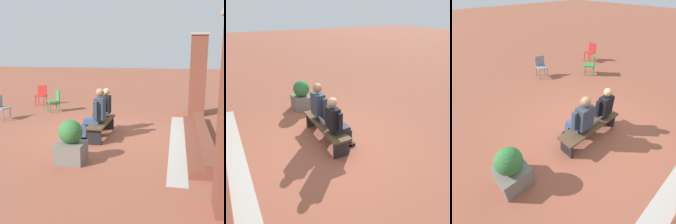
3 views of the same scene
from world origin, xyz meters
The scene contains 12 objects.
ground_plane centered at (0.00, 0.00, 0.00)m, with size 60.00×60.00×0.00m, color brown.
concrete_strip centered at (0.16, 2.22, 0.00)m, with size 5.87×0.40×0.01m, color #A8A399.
brick_steps centered at (0.16, 2.77, 0.12)m, with size 5.07×0.60×0.30m.
brick_pillar_left_of_steps centered at (-3.38, 2.88, 1.50)m, with size 0.64×0.64×2.97m.
bench centered at (0.16, 0.13, 0.35)m, with size 1.80×0.44×0.45m.
person_student centered at (-0.32, 0.06, 0.70)m, with size 0.52×0.65×1.30m.
person_adult centered at (0.47, 0.05, 0.74)m, with size 0.57×0.72×1.39m.
laptop centered at (0.08, 0.14, 0.50)m, with size 0.32×0.29×0.21m.
plastic_chair_far_right centered at (-2.86, -2.45, 0.48)m, with size 0.59×0.59×0.84m.
plastic_chair_by_pillar centered at (-1.13, -3.75, 0.48)m, with size 0.51×0.51×0.84m.
plastic_chair_near_bench_left centered at (-4.09, -3.56, 0.48)m, with size 0.45×0.45×0.84m.
planter centered at (2.25, -0.05, 0.44)m, with size 0.60×0.60×0.94m.
Camera 1 is at (8.37, 2.12, 2.43)m, focal length 50.00 mm.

